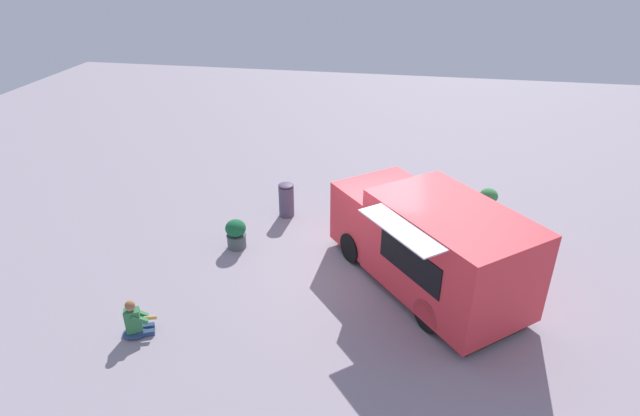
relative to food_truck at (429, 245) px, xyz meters
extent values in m
plane|color=#998D9A|center=(1.48, -0.54, -1.08)|extent=(40.00, 40.00, 0.00)
cube|color=#E5343D|center=(-0.41, 0.48, 0.15)|extent=(3.93, 4.11, 2.04)
cube|color=#E5343D|center=(1.21, -1.47, -0.08)|extent=(2.57, 2.49, 1.59)
cube|color=black|center=(1.68, -2.04, 0.20)|extent=(1.35, 1.12, 0.60)
cube|color=black|center=(0.43, 1.18, 0.27)|extent=(1.26, 1.52, 0.72)
cube|color=white|center=(0.66, 1.36, 1.13)|extent=(1.82, 2.02, 0.03)
cube|color=black|center=(0.08, -0.10, -0.98)|extent=(4.40, 4.81, 0.21)
cylinder|color=black|center=(0.33, -1.93, -0.70)|extent=(0.65, 0.73, 0.76)
cylinder|color=black|center=(1.83, -0.69, -0.70)|extent=(0.65, 0.73, 0.76)
cylinder|color=black|center=(-1.56, 0.36, -0.70)|extent=(0.65, 0.73, 0.76)
cylinder|color=black|center=(-0.06, 1.59, -0.70)|extent=(0.65, 0.73, 0.76)
ellipsoid|color=navy|center=(5.87, 2.83, -1.03)|extent=(0.66, 0.62, 0.10)
cube|color=navy|center=(5.64, 2.84, -1.02)|extent=(0.37, 0.26, 0.11)
cube|color=navy|center=(5.73, 2.66, -1.02)|extent=(0.37, 0.26, 0.11)
cube|color=#327845|center=(5.87, 2.83, -0.72)|extent=(0.37, 0.33, 0.52)
sphere|color=#AF765B|center=(5.87, 2.83, -0.36)|extent=(0.20, 0.20, 0.20)
sphere|color=#925F3C|center=(5.87, 2.83, -0.34)|extent=(0.20, 0.20, 0.20)
cube|color=#327845|center=(5.70, 2.86, -0.65)|extent=(0.35, 0.23, 0.27)
cube|color=#327845|center=(5.78, 2.69, -0.65)|extent=(0.35, 0.23, 0.27)
cylinder|color=gold|center=(5.59, 2.70, -0.72)|extent=(0.32, 0.17, 0.08)
cube|color=olive|center=(5.59, 2.70, -0.71)|extent=(0.27, 0.12, 0.02)
cylinder|color=#4A5653|center=(4.88, -0.78, -0.89)|extent=(0.49, 0.49, 0.37)
torus|color=#445551|center=(4.88, -0.78, -0.72)|extent=(0.51, 0.51, 0.04)
ellipsoid|color=#1A6238|center=(4.88, -0.78, -0.51)|extent=(0.53, 0.53, 0.45)
sphere|color=#DD2643|center=(4.87, -0.96, -0.39)|extent=(0.08, 0.08, 0.08)
sphere|color=#E72A4D|center=(4.68, -0.88, -0.45)|extent=(0.09, 0.09, 0.09)
sphere|color=red|center=(5.02, -0.63, -0.42)|extent=(0.05, 0.05, 0.05)
cylinder|color=silver|center=(-1.82, -4.12, -0.95)|extent=(0.48, 0.48, 0.26)
torus|color=silver|center=(-1.82, -4.12, -0.84)|extent=(0.51, 0.51, 0.04)
ellipsoid|color=#39894A|center=(-1.82, -4.12, -0.62)|extent=(0.53, 0.53, 0.45)
sphere|color=#F22B75|center=(-1.91, -4.28, -0.51)|extent=(0.07, 0.07, 0.07)
sphere|color=#F1307F|center=(-1.67, -3.96, -0.56)|extent=(0.07, 0.07, 0.07)
sphere|color=#F92189|center=(-1.82, -3.91, -0.53)|extent=(0.08, 0.08, 0.08)
sphere|color=#E22D81|center=(-1.81, -3.95, -0.49)|extent=(0.06, 0.06, 0.06)
sphere|color=#F82C8E|center=(-1.81, -4.34, -0.60)|extent=(0.07, 0.07, 0.07)
sphere|color=#EB208D|center=(-2.03, -4.09, -0.54)|extent=(0.06, 0.06, 0.06)
cylinder|color=#50465E|center=(3.99, -2.71, -0.61)|extent=(0.44, 0.44, 0.94)
ellipsoid|color=#54405C|center=(3.99, -2.71, -0.10)|extent=(0.45, 0.45, 0.10)
camera|label=1|loc=(0.65, 10.29, 6.25)|focal=29.18mm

